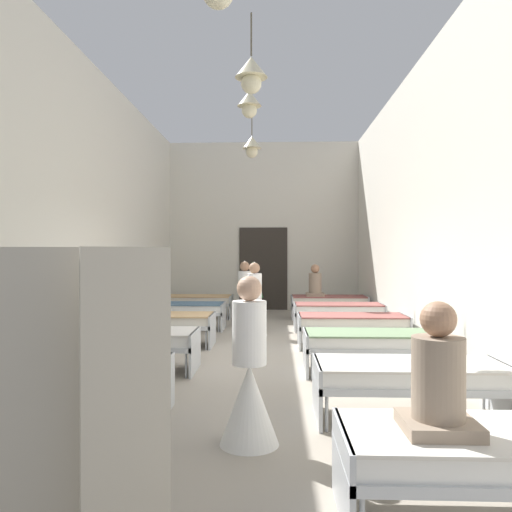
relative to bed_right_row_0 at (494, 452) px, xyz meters
name	(u,v)px	position (x,y,z in m)	size (l,w,h in m)	color
ground_plane	(253,361)	(-1.70, 4.75, -0.49)	(6.11, 13.94, 0.10)	#9E9384
room_shell	(256,210)	(-1.70, 6.00, 2.02)	(5.91, 13.54, 4.90)	silver
bed_right_row_0	(494,452)	(0.00, 0.00, 0.00)	(1.90, 0.84, 0.57)	#B7BCC1
bed_left_row_1	(75,373)	(-3.41, 1.90, 0.00)	(1.90, 0.84, 0.57)	#B7BCC1
bed_right_row_1	(410,376)	(0.00, 1.90, 0.00)	(1.90, 0.84, 0.57)	#B7BCC1
bed_left_row_2	(129,340)	(-3.41, 3.80, 0.00)	(1.90, 0.84, 0.57)	#B7BCC1
bed_right_row_2	(373,342)	(0.00, 3.80, 0.00)	(1.90, 0.84, 0.57)	#B7BCC1
bed_left_row_3	(161,321)	(-3.41, 5.70, 0.00)	(1.90, 0.84, 0.57)	#B7BCC1
bed_right_row_3	(352,322)	(0.00, 5.70, 0.00)	(1.90, 0.84, 0.57)	#B7BCC1
bed_left_row_4	(181,309)	(-3.41, 7.60, 0.00)	(1.90, 0.84, 0.57)	#B7BCC1
bed_right_row_4	(338,310)	(0.00, 7.60, 0.00)	(1.90, 0.84, 0.57)	#B7BCC1
bed_left_row_5	(195,301)	(-3.41, 9.50, 0.00)	(1.90, 0.84, 0.57)	#B7BCC1
bed_right_row_5	(329,301)	(0.00, 9.50, 0.00)	(1.90, 0.84, 0.57)	#B7BCC1
nurse_near_aisle	(245,303)	(-2.04, 8.11, 0.09)	(0.52, 0.52, 1.49)	white
nurse_mid_aisle	(249,384)	(-1.58, 1.20, 0.09)	(0.52, 0.52, 1.49)	white
nurse_far_aisle	(254,309)	(-1.77, 6.88, 0.09)	(0.52, 0.52, 1.49)	white
patient_seated_primary	(438,383)	(-0.35, -0.03, 0.43)	(0.44, 0.44, 0.80)	gray
patient_seated_secondary	(315,284)	(-0.35, 9.45, 0.43)	(0.44, 0.44, 0.80)	gray
potted_plant	(252,283)	(-1.94, 9.67, 0.44)	(0.57, 0.57, 1.44)	brown
privacy_screen	(40,427)	(-2.46, -0.82, 0.41)	(1.23, 0.26, 1.70)	#BCB29E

